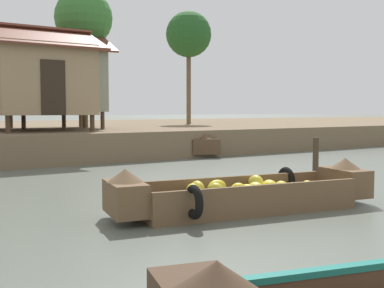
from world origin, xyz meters
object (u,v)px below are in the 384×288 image
Objects in this scene: stilt_house_mid_right at (42,78)px; palm_tree_near at (189,35)px; banana_boat at (246,193)px; mooring_post at (316,160)px; fishing_skiff_distant at (192,145)px; palm_tree_mid at (84,19)px; stilt_house_mid_left at (38,79)px.

stilt_house_mid_right is 0.84× the size of palm_tree_near.
mooring_post is (3.45, 1.64, 0.23)m from banana_boat.
mooring_post is (-2.02, -8.64, 0.24)m from fishing_skiff_distant.
fishing_skiff_distant is 0.90× the size of palm_tree_near.
mooring_post is (3.35, -11.29, -2.47)m from stilt_house_mid_right.
mooring_post is at bearing -82.87° from palm_tree_mid.
mooring_post reaches higher than fishing_skiff_distant.
stilt_house_mid_right reaches higher than mooring_post.
stilt_house_mid_right is at bearing -162.31° from palm_tree_near.
fishing_skiff_distant is 8.33m from palm_tree_near.
fishing_skiff_distant is at bearing -7.83° from stilt_house_mid_left.
palm_tree_near is (8.60, 2.74, 2.76)m from stilt_house_mid_right.
banana_boat is 4.54× the size of mooring_post.
stilt_house_mid_right is 4.80× the size of mooring_post.
palm_tree_near is at bearing 19.21° from palm_tree_mid.
stilt_house_mid_left is at bearing -138.52° from palm_tree_mid.
palm_tree_mid is (-3.48, 3.06, 5.27)m from fishing_skiff_distant.
stilt_house_mid_left is (-0.54, 11.10, 2.53)m from banana_boat.
banana_boat is 11.40m from stilt_house_mid_left.
palm_tree_near is at bearing 69.51° from mooring_post.
mooring_post reaches higher than banana_boat.
banana_boat is 11.64m from fishing_skiff_distant.
banana_boat is at bearing -154.58° from mooring_post.
stilt_house_mid_right is 9.44m from palm_tree_near.
banana_boat is 0.83× the size of palm_tree_mid.
stilt_house_mid_left is at bearing -109.05° from stilt_house_mid_right.
mooring_post is at bearing -103.18° from fishing_skiff_distant.
stilt_house_mid_left is 0.80× the size of stilt_house_mid_right.
palm_tree_mid is (1.89, 0.41, 2.55)m from stilt_house_mid_right.
palm_tree_mid is (2.52, 2.23, 2.73)m from stilt_house_mid_left.
fishing_skiff_distant is 0.94× the size of palm_tree_mid.
banana_boat is 0.80× the size of palm_tree_near.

